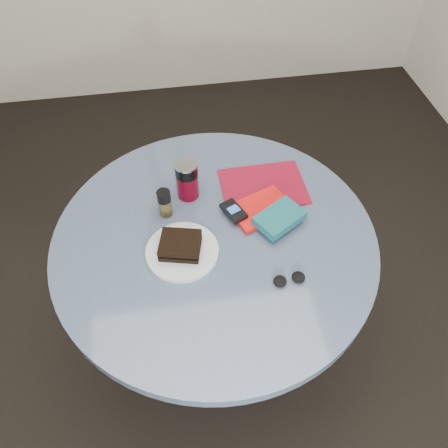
{
  "coord_description": "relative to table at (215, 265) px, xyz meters",
  "views": [
    {
      "loc": [
        -0.1,
        -0.83,
        1.81
      ],
      "look_at": [
        0.03,
        0.0,
        0.8
      ],
      "focal_mm": 35.0,
      "sensor_mm": 36.0,
      "label": 1
    }
  ],
  "objects": [
    {
      "name": "ground",
      "position": [
        0.0,
        0.0,
        -0.59
      ],
      "size": [
        4.0,
        4.0,
        0.0
      ],
      "primitive_type": "plane",
      "color": "black",
      "rests_on": "ground"
    },
    {
      "name": "table",
      "position": [
        0.0,
        0.0,
        0.0
      ],
      "size": [
        1.0,
        1.0,
        0.75
      ],
      "color": "black",
      "rests_on": "ground"
    },
    {
      "name": "plate",
      "position": [
        -0.1,
        -0.05,
        0.17
      ],
      "size": [
        0.25,
        0.25,
        0.01
      ],
      "primitive_type": "cylinder",
      "rotation": [
        0.0,
        0.0,
        0.18
      ],
      "color": "silver",
      "rests_on": "table"
    },
    {
      "name": "sandwich",
      "position": [
        -0.11,
        -0.05,
        0.2
      ],
      "size": [
        0.14,
        0.12,
        0.04
      ],
      "color": "black",
      "rests_on": "plate"
    },
    {
      "name": "soda_can",
      "position": [
        -0.06,
        0.19,
        0.23
      ],
      "size": [
        0.08,
        0.08,
        0.14
      ],
      "color": "#640518",
      "rests_on": "table"
    },
    {
      "name": "pepper_grinder",
      "position": [
        -0.14,
        0.11,
        0.21
      ],
      "size": [
        0.04,
        0.04,
        0.1
      ],
      "color": "#463D1E",
      "rests_on": "table"
    },
    {
      "name": "magazine",
      "position": [
        0.19,
        0.18,
        0.17
      ],
      "size": [
        0.29,
        0.22,
        0.01
      ],
      "primitive_type": "cube",
      "rotation": [
        0.0,
        0.0,
        0.01
      ],
      "color": "maroon",
      "rests_on": "table"
    },
    {
      "name": "red_book",
      "position": [
        0.16,
        0.07,
        0.18
      ],
      "size": [
        0.22,
        0.18,
        0.02
      ],
      "primitive_type": "cube",
      "rotation": [
        0.0,
        0.0,
        0.37
      ],
      "color": "red",
      "rests_on": "magazine"
    },
    {
      "name": "novel",
      "position": [
        0.2,
        0.01,
        0.2
      ],
      "size": [
        0.18,
        0.16,
        0.03
      ],
      "primitive_type": "cube",
      "rotation": [
        0.0,
        0.0,
        0.55
      ],
      "color": "#14565F",
      "rests_on": "red_book"
    },
    {
      "name": "mp3_player",
      "position": [
        0.07,
        0.07,
        0.19
      ],
      "size": [
        0.08,
        0.1,
        0.02
      ],
      "color": "black",
      "rests_on": "red_book"
    },
    {
      "name": "headphones",
      "position": [
        0.18,
        -0.2,
        0.17
      ],
      "size": [
        0.1,
        0.05,
        0.02
      ],
      "color": "black",
      "rests_on": "table"
    }
  ]
}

